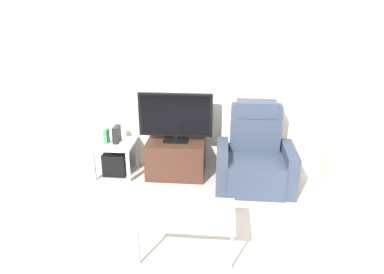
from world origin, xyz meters
TOP-DOWN VIEW (x-y plane):
  - ground_plane at (0.00, 0.00)m, footprint 6.40×6.40m
  - wall_back at (0.00, 1.13)m, footprint 6.40×0.06m
  - wall_side at (1.88, 0.00)m, footprint 0.06×4.48m
  - tv_stand at (-0.08, 0.82)m, footprint 0.78×0.50m
  - television at (-0.08, 0.84)m, footprint 0.98×0.20m
  - recliner_armchair at (0.97, 0.64)m, footprint 0.98×0.78m
  - side_table at (-0.93, 0.82)m, footprint 0.54×0.54m
  - subwoofer_box at (-0.93, 0.82)m, footprint 0.32×0.32m
  - book_upright at (-1.03, 0.80)m, footprint 0.05×0.13m
  - game_console at (-0.89, 0.83)m, footprint 0.07×0.20m
  - coffee_table at (0.23, -0.70)m, footprint 0.90×0.60m
  - cell_phone at (0.24, -0.67)m, footprint 0.10×0.16m

SIDE VIEW (x-z plane):
  - ground_plane at x=0.00m, z-range 0.00..0.00m
  - subwoofer_box at x=-0.93m, z-range 0.00..0.32m
  - tv_stand at x=-0.08m, z-range 0.00..0.50m
  - coffee_table at x=0.23m, z-range 0.17..0.57m
  - recliner_armchair at x=0.97m, z-range -0.17..0.91m
  - side_table at x=-0.93m, z-range 0.16..0.63m
  - cell_phone at x=0.24m, z-range 0.39..0.40m
  - book_upright at x=-1.03m, z-range 0.47..0.66m
  - game_console at x=-0.89m, z-range 0.47..0.69m
  - television at x=-0.08m, z-range 0.52..1.18m
  - wall_back at x=0.00m, z-range 0.00..2.60m
  - wall_side at x=1.88m, z-range 0.00..2.60m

